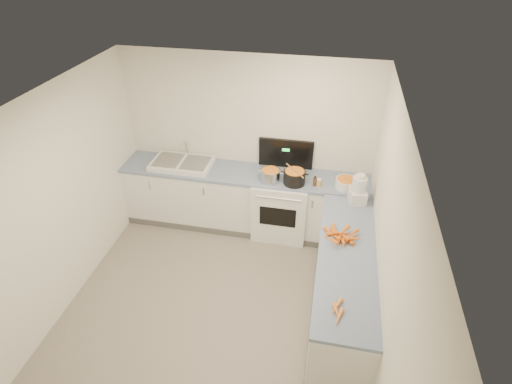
% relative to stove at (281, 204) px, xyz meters
% --- Properties ---
extents(floor, '(3.50, 4.00, 0.00)m').
position_rel_stove_xyz_m(floor, '(-0.55, -1.69, -0.47)').
color(floor, gray).
rests_on(floor, ground).
extents(ceiling, '(3.50, 4.00, 0.00)m').
position_rel_stove_xyz_m(ceiling, '(-0.55, -1.69, 2.03)').
color(ceiling, white).
rests_on(ceiling, ground).
extents(wall_back, '(3.50, 0.00, 2.50)m').
position_rel_stove_xyz_m(wall_back, '(-0.55, 0.31, 0.78)').
color(wall_back, white).
rests_on(wall_back, ground).
extents(wall_left, '(0.00, 4.00, 2.50)m').
position_rel_stove_xyz_m(wall_left, '(-2.30, -1.69, 0.78)').
color(wall_left, white).
rests_on(wall_left, ground).
extents(wall_right, '(0.00, 4.00, 2.50)m').
position_rel_stove_xyz_m(wall_right, '(1.20, -1.69, 0.78)').
color(wall_right, white).
rests_on(wall_right, ground).
extents(counter_back, '(3.50, 0.62, 0.94)m').
position_rel_stove_xyz_m(counter_back, '(-0.55, 0.01, -0.00)').
color(counter_back, white).
rests_on(counter_back, ground).
extents(counter_right, '(0.62, 2.20, 0.94)m').
position_rel_stove_xyz_m(counter_right, '(0.90, -1.39, -0.00)').
color(counter_right, white).
rests_on(counter_right, ground).
extents(stove, '(0.76, 0.65, 1.36)m').
position_rel_stove_xyz_m(stove, '(0.00, 0.00, 0.00)').
color(stove, white).
rests_on(stove, ground).
extents(sink, '(0.86, 0.52, 0.31)m').
position_rel_stove_xyz_m(sink, '(-1.45, 0.02, 0.50)').
color(sink, white).
rests_on(sink, counter_back).
extents(steel_pot, '(0.30, 0.30, 0.19)m').
position_rel_stove_xyz_m(steel_pot, '(-0.14, -0.13, 0.54)').
color(steel_pot, silver).
rests_on(steel_pot, stove).
extents(black_pot, '(0.36, 0.36, 0.21)m').
position_rel_stove_xyz_m(black_pot, '(0.18, -0.12, 0.55)').
color(black_pot, black).
rests_on(black_pot, stove).
extents(wooden_spoon, '(0.28, 0.33, 0.02)m').
position_rel_stove_xyz_m(wooden_spoon, '(0.18, -0.12, 0.66)').
color(wooden_spoon, '#AD7A47').
rests_on(wooden_spoon, black_pot).
extents(mixing_bowl, '(0.28, 0.28, 0.13)m').
position_rel_stove_xyz_m(mixing_bowl, '(0.85, -0.09, 0.53)').
color(mixing_bowl, white).
rests_on(mixing_bowl, counter_back).
extents(extract_bottle, '(0.05, 0.05, 0.12)m').
position_rel_stove_xyz_m(extract_bottle, '(0.45, -0.13, 0.53)').
color(extract_bottle, '#593319').
rests_on(extract_bottle, counter_back).
extents(spice_jar, '(0.06, 0.06, 0.10)m').
position_rel_stove_xyz_m(spice_jar, '(0.50, -0.14, 0.52)').
color(spice_jar, '#E5B266').
rests_on(spice_jar, counter_back).
extents(food_processor, '(0.24, 0.27, 0.40)m').
position_rel_stove_xyz_m(food_processor, '(0.99, -0.39, 0.64)').
color(food_processor, white).
rests_on(food_processor, counter_right).
extents(carrot_pile, '(0.44, 0.39, 0.10)m').
position_rel_stove_xyz_m(carrot_pile, '(0.81, -1.12, 0.50)').
color(carrot_pile, orange).
rests_on(carrot_pile, counter_right).
extents(peeled_carrots, '(0.12, 0.31, 0.04)m').
position_rel_stove_xyz_m(peeled_carrots, '(0.82, -2.16, 0.49)').
color(peeled_carrots, orange).
rests_on(peeled_carrots, counter_right).
extents(peelings, '(0.23, 0.26, 0.01)m').
position_rel_stove_xyz_m(peelings, '(-1.69, 0.03, 0.54)').
color(peelings, tan).
rests_on(peelings, sink).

